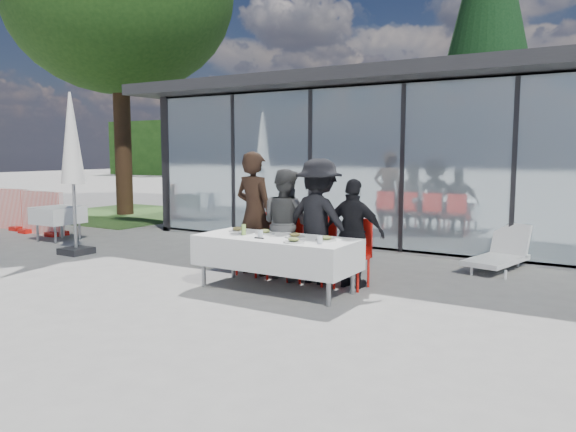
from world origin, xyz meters
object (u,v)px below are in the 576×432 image
object	(u,v)px
diner_c	(319,221)
plate_b	(265,232)
diner_d	(354,234)
conifer_tree	(488,22)
diner_chair_c	(320,246)
dining_table	(276,252)
market_umbrella	(72,149)
juice_bottle	(244,230)
diner_b	(286,224)
plate_c	(295,236)
diner_a	(254,213)
spare_table_left	(58,215)
diner_chair_a	(256,240)
diner_chair_d	(354,250)
plate_d	(326,239)
plate_extra	(294,241)
folded_eyeglasses	(259,238)
diner_chair_b	(287,243)
plate_a	(238,230)

from	to	relation	value
diner_c	plate_b	bearing A→B (deg)	50.04
diner_c	diner_d	xyz separation A→B (m)	(0.56, 0.00, -0.14)
conifer_tree	diner_chair_c	bearing A→B (deg)	-88.54
dining_table	market_umbrella	size ratio (longest dim) A/B	0.75
juice_bottle	conifer_tree	xyz separation A→B (m)	(0.48, 12.59, 5.16)
diner_d	plate_b	world-z (taller)	diner_d
plate_b	juice_bottle	xyz separation A→B (m)	(-0.20, -0.23, 0.05)
diner_b	plate_c	bearing A→B (deg)	145.75
diner_a	market_umbrella	distance (m)	4.00
dining_table	spare_table_left	distance (m)	6.47
diner_chair_a	diner_chair_d	distance (m)	1.70
diner_b	diner_d	world-z (taller)	diner_b
diner_b	plate_d	world-z (taller)	diner_b
plate_c	plate_extra	world-z (taller)	same
dining_table	diner_chair_c	xyz separation A→B (m)	(0.28, 0.75, -0.00)
plate_b	plate_c	size ratio (longest dim) A/B	1.00
diner_b	folded_eyeglasses	bearing A→B (deg)	115.19
dining_table	plate_extra	distance (m)	0.58
plate_d	diner_b	bearing A→B (deg)	147.74
diner_c	diner_chair_b	bearing A→B (deg)	2.97
plate_c	spare_table_left	world-z (taller)	plate_c
diner_chair_a	folded_eyeglasses	bearing A→B (deg)	-53.18
diner_chair_a	diner_chair_d	size ratio (longest dim) A/B	1.00
plate_c	diner_b	bearing A→B (deg)	130.51
diner_d	juice_bottle	distance (m)	1.55
folded_eyeglasses	market_umbrella	bearing A→B (deg)	172.36
diner_d	diner_chair_d	world-z (taller)	diner_d
juice_bottle	plate_d	bearing A→B (deg)	6.57
diner_chair_a	diner_chair_b	xyz separation A→B (m)	(0.57, 0.00, 0.00)
plate_a	plate_d	bearing A→B (deg)	-3.61
diner_b	spare_table_left	size ratio (longest dim) A/B	1.94
folded_eyeglasses	diner_a	bearing A→B (deg)	127.78
plate_extra	spare_table_left	world-z (taller)	plate_extra
folded_eyeglasses	conifer_tree	bearing A→B (deg)	89.56
spare_table_left	plate_b	bearing A→B (deg)	-9.85
plate_c	diner_chair_d	bearing A→B (deg)	47.41
market_umbrella	dining_table	bearing A→B (deg)	-4.60
plate_b	spare_table_left	xyz separation A→B (m)	(-6.06, 1.05, -0.22)
diner_c	diner_chair_c	world-z (taller)	diner_c
diner_d	plate_extra	distance (m)	1.07
diner_chair_a	diner_c	xyz separation A→B (m)	(1.14, -0.03, 0.37)
dining_table	plate_d	bearing A→B (deg)	5.73
dining_table	diner_a	size ratio (longest dim) A/B	1.18
dining_table	diner_chair_a	size ratio (longest dim) A/B	2.32
diner_chair_a	folded_eyeglasses	xyz separation A→B (m)	(0.74, -0.99, 0.22)
plate_c	diner_c	bearing A→B (deg)	86.36
diner_chair_b	plate_d	distance (m)	1.24
plate_a	plate_c	size ratio (longest dim) A/B	1.00
diner_a	spare_table_left	size ratio (longest dim) A/B	2.23
plate_a	juice_bottle	xyz separation A→B (m)	(0.28, -0.24, 0.05)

